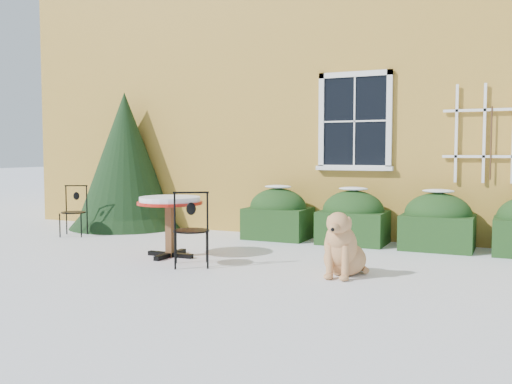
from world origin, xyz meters
The scene contains 8 objects.
ground centered at (0.00, 0.00, 0.00)m, with size 80.00×80.00×0.00m, color white.
house centered at (0.00, 7.00, 3.22)m, with size 12.40×8.40×6.40m.
hedge_row centered at (1.65, 2.55, 0.40)m, with size 4.95×0.80×0.91m.
evergreen_shrub centered at (-3.56, 2.67, 1.05)m, with size 2.16×2.16×2.62m.
bistro_table centered at (-1.03, 0.35, 0.70)m, with size 0.91×0.91×0.84m.
patio_chair_near centered at (-0.40, -0.11, 0.49)m, with size 0.59×0.59×0.98m.
patio_chair_far centered at (-3.70, 1.39, 0.44)m, with size 0.52×0.52×0.88m.
dog centered at (1.52, 0.13, 0.32)m, with size 0.53×0.89×0.80m.
Camera 1 is at (3.36, -6.34, 1.46)m, focal length 40.00 mm.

